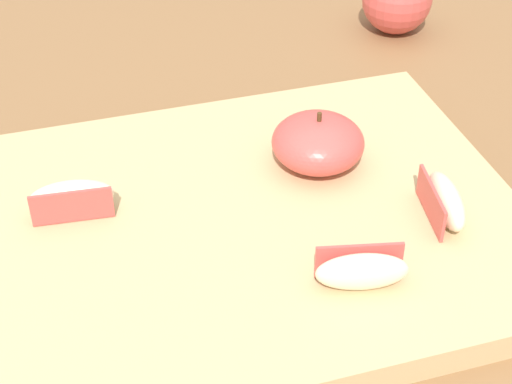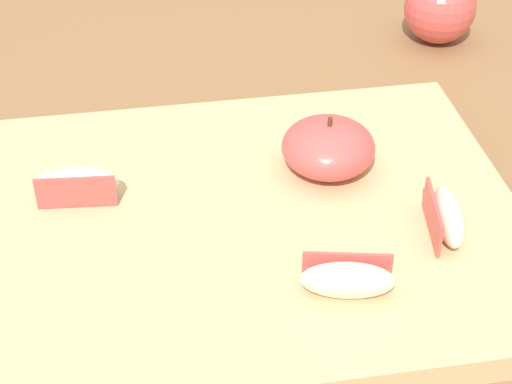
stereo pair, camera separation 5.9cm
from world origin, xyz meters
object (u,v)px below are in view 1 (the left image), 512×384
(apple_wedge_near_knife, at_px, (72,198))
(apple_wedge_front, at_px, (362,271))
(cutting_board, at_px, (256,225))
(apple_half_skin_up, at_px, (318,142))
(apple_wedge_back, at_px, (445,201))

(apple_wedge_near_knife, bearing_deg, apple_wedge_front, -37.39)
(cutting_board, relative_size, apple_wedge_near_knife, 6.17)
(apple_wedge_near_knife, xyz_separation_m, apple_wedge_front, (0.17, -0.13, 0.00))
(apple_wedge_near_knife, bearing_deg, apple_half_skin_up, 2.09)
(cutting_board, height_order, apple_wedge_back, apple_wedge_back)
(cutting_board, distance_m, apple_wedge_near_knife, 0.14)
(apple_half_skin_up, height_order, apple_wedge_front, apple_half_skin_up)
(apple_wedge_back, bearing_deg, apple_wedge_front, -149.40)
(cutting_board, distance_m, apple_half_skin_up, 0.09)
(apple_wedge_back, xyz_separation_m, apple_wedge_near_knife, (-0.26, 0.08, 0.00))
(apple_wedge_back, bearing_deg, cutting_board, 162.33)
(cutting_board, bearing_deg, apple_wedge_back, -17.67)
(cutting_board, relative_size, apple_half_skin_up, 5.38)
(apple_wedge_front, bearing_deg, cutting_board, 115.82)
(apple_half_skin_up, bearing_deg, apple_wedge_back, -53.50)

